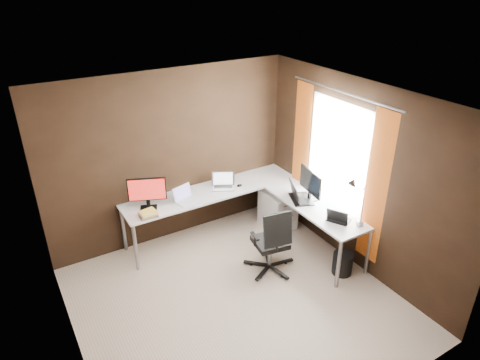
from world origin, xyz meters
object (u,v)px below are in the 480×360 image
at_px(drawer_pedestal, 278,209).
at_px(laptop_silver, 223,184).
at_px(wastebasket, 342,263).
at_px(book_stack, 148,214).
at_px(laptop_black_small, 338,218).
at_px(desk_lamp, 356,197).
at_px(monitor_left, 147,191).
at_px(monitor_right, 310,183).
at_px(laptop_black_big, 299,196).
at_px(laptop_white, 185,197).
at_px(office_chair, 271,252).

distance_m(drawer_pedestal, laptop_silver, 0.97).
bearing_deg(wastebasket, book_stack, 143.30).
relative_size(laptop_silver, laptop_black_small, 1.18).
bearing_deg(desk_lamp, laptop_silver, 116.75).
bearing_deg(monitor_left, desk_lamp, -17.15).
bearing_deg(desk_lamp, laptop_black_small, 124.09).
distance_m(drawer_pedestal, desk_lamp, 1.62).
bearing_deg(drawer_pedestal, monitor_left, 169.43).
bearing_deg(monitor_left, monitor_right, -1.85).
bearing_deg(desk_lamp, monitor_right, 92.16).
bearing_deg(laptop_silver, laptop_black_big, -22.50).
distance_m(laptop_black_big, laptop_black_small, 0.71).
bearing_deg(book_stack, laptop_black_small, -34.06).
height_order(monitor_right, laptop_black_small, monitor_right).
xyz_separation_m(laptop_silver, wastebasket, (0.82, -1.75, -0.63)).
relative_size(monitor_left, desk_lamp, 0.76).
height_order(laptop_white, laptop_black_small, laptop_white).
relative_size(laptop_white, desk_lamp, 0.56).
xyz_separation_m(monitor_right, laptop_black_big, (-0.15, 0.06, -0.19)).
distance_m(drawer_pedestal, laptop_black_big, 0.72).
xyz_separation_m(laptop_white, desk_lamp, (1.56, -1.67, 0.35)).
height_order(laptop_black_big, laptop_black_small, laptop_black_big).
bearing_deg(monitor_left, laptop_white, 14.89).
bearing_deg(monitor_left, book_stack, -89.12).
height_order(monitor_left, wastebasket, monitor_left).
distance_m(office_chair, wastebasket, 0.96).
relative_size(laptop_white, laptop_silver, 0.88).
distance_m(monitor_right, laptop_black_small, 0.69).
relative_size(laptop_black_small, office_chair, 0.36).
height_order(laptop_white, book_stack, laptop_white).
bearing_deg(office_chair, monitor_right, 26.68).
distance_m(monitor_left, laptop_white, 0.55).
bearing_deg(office_chair, book_stack, 151.62).
height_order(drawer_pedestal, wastebasket, drawer_pedestal).
height_order(laptop_silver, wastebasket, laptop_silver).
distance_m(laptop_silver, wastebasket, 2.03).
height_order(monitor_right, laptop_silver, monitor_right).
height_order(laptop_black_big, wastebasket, laptop_black_big).
bearing_deg(laptop_silver, office_chair, -59.39).
relative_size(laptop_black_big, office_chair, 0.50).
bearing_deg(laptop_black_big, drawer_pedestal, 17.89).
bearing_deg(laptop_black_big, laptop_silver, 61.42).
bearing_deg(monitor_left, wastebasket, -18.42).
bearing_deg(monitor_right, office_chair, 116.80).
distance_m(laptop_black_big, wastebasket, 1.08).
bearing_deg(book_stack, laptop_silver, 9.52).
height_order(monitor_right, laptop_white, monitor_right).
bearing_deg(laptop_black_small, desk_lamp, -173.52).
height_order(monitor_left, desk_lamp, desk_lamp).
xyz_separation_m(laptop_black_small, office_chair, (-0.75, 0.39, -0.49)).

